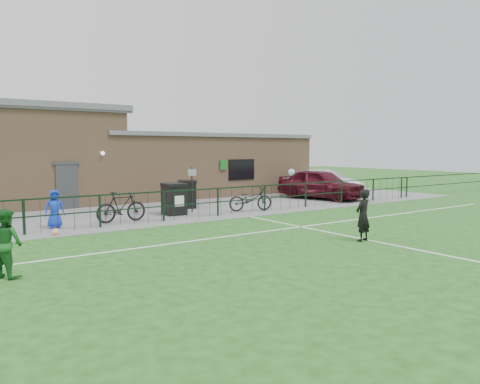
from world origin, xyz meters
TOP-DOWN VIEW (x-y plane):
  - ground at (0.00, 0.00)m, footprint 90.00×90.00m
  - paving_strip at (0.00, 13.50)m, footprint 34.00×13.00m
  - pitch_line_touch at (0.00, 7.80)m, footprint 28.00×0.10m
  - pitch_line_mid at (0.00, 4.00)m, footprint 28.00×0.10m
  - pitch_line_perp at (2.00, 0.00)m, footprint 0.10×16.00m
  - perimeter_fence at (0.00, 8.00)m, footprint 28.00×0.10m
  - wheelie_bin_left at (-0.34, 9.36)m, footprint 0.89×1.00m
  - wheelie_bin_right at (1.23, 11.05)m, footprint 1.12×1.17m
  - sign_post at (0.67, 9.59)m, footprint 0.07×0.07m
  - car_maroon at (9.23, 10.20)m, footprint 3.05×5.24m
  - car_silver at (10.30, 11.02)m, footprint 2.07×4.91m
  - bicycle_d at (-2.93, 8.72)m, footprint 1.95×0.58m
  - bicycle_e at (3.03, 8.44)m, footprint 2.15×1.23m
  - spectator_child at (-5.35, 8.79)m, footprint 0.70×0.49m
  - goalkeeper_kick at (1.73, 1.06)m, footprint 0.94×3.06m
  - outfield_player at (-7.83, 2.83)m, footprint 0.85×0.92m
  - ball_ground at (-5.69, 7.37)m, footprint 0.24×0.24m
  - clubhouse at (-0.88, 16.50)m, footprint 24.25×5.40m

SIDE VIEW (x-z plane):
  - ground at x=0.00m, z-range 0.00..0.00m
  - pitch_line_touch at x=0.00m, z-range 0.00..0.01m
  - pitch_line_mid at x=0.00m, z-range 0.00..0.01m
  - pitch_line_perp at x=2.00m, z-range 0.00..0.01m
  - paving_strip at x=0.00m, z-range 0.00..0.02m
  - ball_ground at x=-5.69m, z-range 0.00..0.24m
  - bicycle_e at x=3.03m, z-range 0.02..1.09m
  - perimeter_fence at x=0.00m, z-range 0.00..1.20m
  - bicycle_d at x=-2.93m, z-range 0.02..1.19m
  - wheelie_bin_right at x=1.23m, z-range 0.02..1.24m
  - wheelie_bin_left at x=-0.34m, z-range 0.02..1.27m
  - spectator_child at x=-5.35m, z-range 0.02..1.39m
  - outfield_player at x=-7.83m, z-range 0.00..1.52m
  - car_silver at x=10.30m, z-range 0.02..1.60m
  - goalkeeper_kick at x=1.73m, z-range -0.23..1.90m
  - car_maroon at x=9.23m, z-range 0.02..1.70m
  - sign_post at x=0.67m, z-range 0.02..2.02m
  - clubhouse at x=-0.88m, z-range -0.26..4.70m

